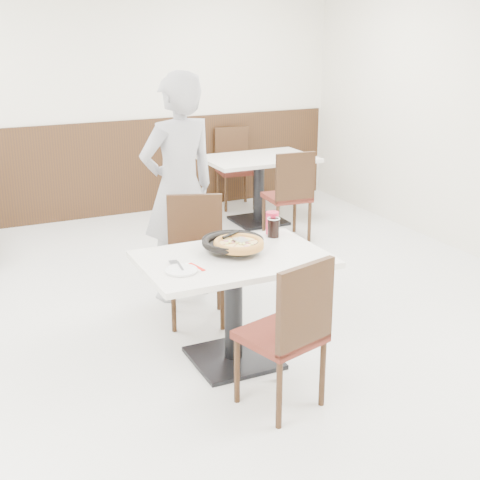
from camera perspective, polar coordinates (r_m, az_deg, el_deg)
name	(u,v)px	position (r m, az deg, el deg)	size (l,w,h in m)	color
floor	(216,339)	(4.90, -2.03, -8.47)	(7.00, 7.00, 0.00)	silver
wall_back	(91,95)	(7.76, -12.63, 11.98)	(6.00, 0.04, 2.80)	silver
wainscot_back	(96,171)	(7.87, -12.17, 5.81)	(5.90, 0.03, 1.10)	black
main_table	(234,310)	(4.46, -0.56, -5.95)	(1.20, 0.80, 0.75)	silver
chair_near	(280,332)	(3.94, 3.46, -7.85)	(0.42, 0.42, 0.95)	black
chair_far	(196,262)	(5.02, -3.74, -1.90)	(0.42, 0.42, 0.95)	black
trivet	(234,249)	(4.40, -0.55, -0.79)	(0.13, 0.13, 0.04)	black
pizza_pan	(233,246)	(4.40, -0.62, -0.48)	(0.35, 0.35, 0.01)	black
pizza	(239,245)	(4.34, -0.11, -0.47)	(0.33, 0.33, 0.02)	#B87B2F
pizza_server	(241,240)	(4.35, 0.09, 0.02)	(0.08, 0.10, 0.00)	silver
napkin	(185,269)	(4.12, -4.68, -2.47)	(0.16, 0.16, 0.00)	white
side_plate	(181,270)	(4.07, -5.02, -2.60)	(0.20, 0.20, 0.01)	white
fork	(180,266)	(4.12, -5.14, -2.21)	(0.02, 0.17, 0.00)	silver
cola_glass	(273,228)	(4.69, 2.87, 1.03)	(0.08, 0.08, 0.13)	black
red_cup	(272,223)	(4.76, 2.77, 1.47)	(0.09, 0.09, 0.16)	red
diner_person	(179,189)	(5.35, -5.23, 4.37)	(0.67, 0.44, 1.84)	#A1A1A6
bg_table_right	(259,190)	(7.53, 1.60, 4.29)	(1.20, 0.80, 0.75)	silver
bg_chair_right_near	(287,195)	(6.94, 4.02, 3.87)	(0.42, 0.42, 0.95)	black
bg_chair_right_far	(236,169)	(8.14, -0.36, 6.09)	(0.42, 0.42, 0.95)	black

